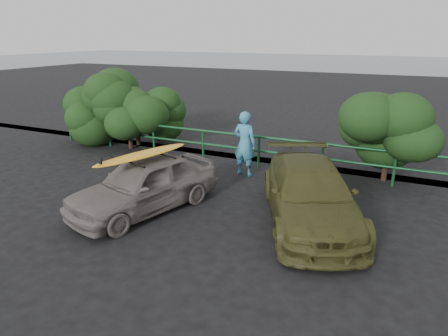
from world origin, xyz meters
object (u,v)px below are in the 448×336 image
at_px(guardrail, 230,148).
at_px(man, 245,144).
at_px(sedan, 144,184).
at_px(surfboard, 142,155).
at_px(olive_vehicle, 310,194).

xyz_separation_m(guardrail, man, (0.87, -0.87, 0.45)).
distance_m(guardrail, man, 1.31).
bearing_deg(man, sedan, 75.77).
distance_m(guardrail, surfboard, 4.33).
relative_size(sedan, surfboard, 1.48).
bearing_deg(guardrail, sedan, -94.57).
bearing_deg(olive_vehicle, surfboard, 172.69).
xyz_separation_m(sedan, surfboard, (0.00, 0.00, 0.74)).
height_order(man, surfboard, man).
xyz_separation_m(olive_vehicle, surfboard, (-3.73, -1.07, 0.73)).
relative_size(man, surfboard, 0.75).
bearing_deg(surfboard, olive_vehicle, 32.77).
height_order(sedan, olive_vehicle, olive_vehicle).
distance_m(man, surfboard, 3.59).
relative_size(olive_vehicle, surfboard, 1.75).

